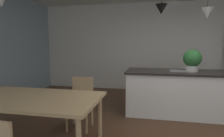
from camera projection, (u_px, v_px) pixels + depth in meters
name	position (u px, v px, depth m)	size (l,w,h in m)	color
wall_back_kitchen	(171.00, 47.00, 5.86)	(10.00, 0.12, 2.70)	white
dining_table	(25.00, 101.00, 2.54)	(1.99, 0.99, 0.76)	tan
chair_far_right	(81.00, 101.00, 3.31)	(0.41, 0.41, 0.87)	tan
kitchen_island	(180.00, 92.00, 3.95)	(2.20, 0.89, 0.91)	white
pendant_over_island_main	(161.00, 9.00, 3.83)	(0.23, 0.23, 0.66)	black
pendant_over_island_aux	(207.00, 13.00, 3.67)	(0.22, 0.22, 0.78)	black
potted_plant_on_island	(192.00, 60.00, 3.83)	(0.36, 0.36, 0.44)	beige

